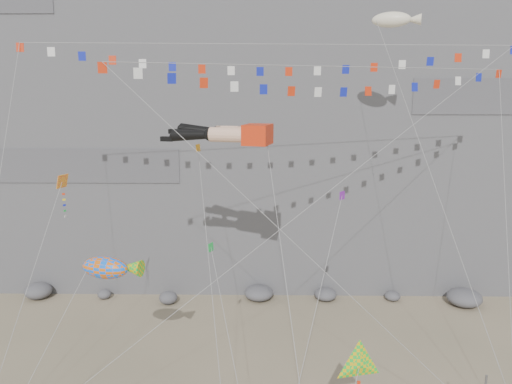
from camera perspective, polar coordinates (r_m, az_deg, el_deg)
cliff at (r=57.48m, az=0.51°, el=18.02°), size 80.00×28.00×50.00m
talus_boulders at (r=45.77m, az=0.33°, el=-11.50°), size 60.00×3.00×1.20m
legs_kite at (r=30.52m, az=-3.23°, el=6.63°), size 8.91×15.70×20.98m
flag_banner_upper at (r=32.47m, az=2.11°, el=16.50°), size 30.93×13.57×28.97m
flag_banner_lower at (r=30.22m, az=8.68°, el=13.96°), size 23.84×12.06×23.02m
harlequin_kite at (r=31.12m, az=-21.29°, el=1.03°), size 3.75×8.12×15.39m
fish_windsock at (r=29.77m, az=-16.87°, el=-8.29°), size 6.85×7.28×11.63m
delta_kite at (r=25.20m, az=11.75°, el=-18.82°), size 3.93×5.94×8.35m
blimp_windsock at (r=36.69m, az=15.24°, el=18.37°), size 7.10×14.50×27.18m
small_kite_a at (r=33.49m, az=-6.58°, el=4.46°), size 3.50×13.73×19.90m
small_kite_b at (r=29.90m, az=9.70°, el=-0.90°), size 5.09×11.03×16.73m
small_kite_c at (r=29.82m, az=-5.10°, el=-6.70°), size 3.92×10.98×14.32m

